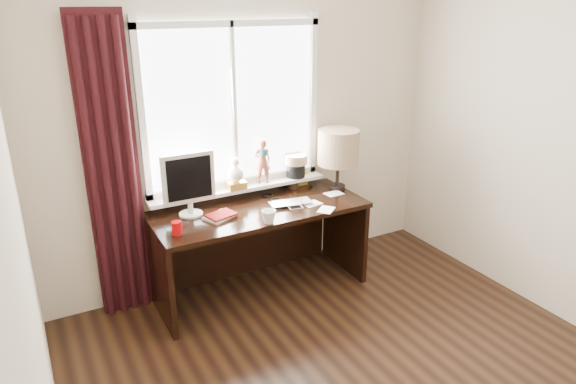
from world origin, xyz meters
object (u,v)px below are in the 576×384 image
mug (269,216)px  table_lamp (338,148)px  desk (255,231)px  monitor (189,181)px  red_cup (177,228)px  laptop (291,203)px

mug → table_lamp: 0.98m
desk → monitor: (-0.52, 0.02, 0.52)m
desk → red_cup: bearing=-160.0°
mug → red_cup: 0.67m
laptop → table_lamp: size_ratio=0.66×
table_lamp → monitor: bearing=178.2°
laptop → mug: size_ratio=3.18×
laptop → desk: bearing=155.7°
laptop → table_lamp: bearing=23.7°
mug → monitor: bearing=137.3°
red_cup → desk: red_cup is taller
mug → table_lamp: (0.85, 0.38, 0.31)m
desk → table_lamp: 0.99m
laptop → table_lamp: (0.54, 0.14, 0.35)m
red_cup → desk: (0.72, 0.26, -0.29)m
laptop → red_cup: red_cup is taller
mug → red_cup: mug is taller
desk → table_lamp: size_ratio=3.27×
mug → laptop: bearing=36.8°
mug → desk: mug is taller
laptop → desk: (-0.25, 0.16, -0.26)m
monitor → table_lamp: size_ratio=0.94×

